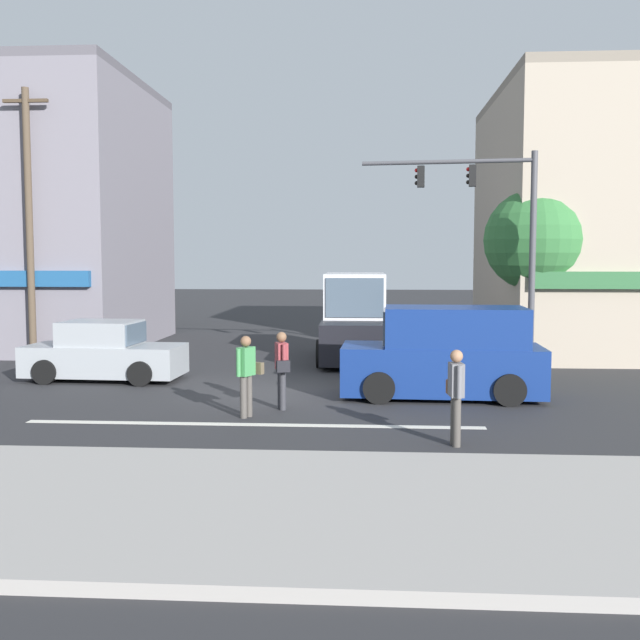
% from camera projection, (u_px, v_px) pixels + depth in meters
% --- Properties ---
extents(ground_plane, '(120.00, 120.00, 0.00)m').
position_uv_depth(ground_plane, '(275.00, 393.00, 18.04)').
color(ground_plane, '#2B2B2D').
extents(lane_marking_stripe, '(9.00, 0.24, 0.01)m').
position_uv_depth(lane_marking_stripe, '(253.00, 424.00, 14.56)').
color(lane_marking_stripe, silver).
rests_on(lane_marking_stripe, ground).
extents(sidewalk_curb, '(40.00, 5.00, 0.16)m').
position_uv_depth(sidewalk_curb, '(192.00, 505.00, 9.58)').
color(sidewalk_curb, '#9E9993').
rests_on(sidewalk_curb, ground).
extents(street_tree, '(3.07, 3.07, 5.32)m').
position_uv_depth(street_tree, '(534.00, 241.00, 22.69)').
color(street_tree, '#4C3823').
rests_on(street_tree, ground).
extents(utility_pole_near_left, '(1.40, 0.22, 8.40)m').
position_uv_depth(utility_pole_near_left, '(29.00, 222.00, 22.99)').
color(utility_pole_near_left, brown).
rests_on(utility_pole_near_left, ground).
extents(utility_pole_far_right, '(1.40, 0.22, 8.71)m').
position_uv_depth(utility_pole_far_right, '(529.00, 220.00, 24.66)').
color(utility_pole_far_right, brown).
rests_on(utility_pole_far_right, ground).
extents(traffic_light_mast, '(4.87, 0.67, 6.20)m').
position_uv_depth(traffic_light_mast, '(497.00, 225.00, 20.99)').
color(traffic_light_mast, '#47474C').
rests_on(traffic_light_mast, ground).
extents(sedan_approaching_near, '(4.17, 2.03, 1.58)m').
position_uv_depth(sedan_approaching_near, '(104.00, 353.00, 19.86)').
color(sedan_approaching_near, '#999EA3').
rests_on(sedan_approaching_near, ground).
extents(van_parked_curbside, '(4.66, 2.16, 2.11)m').
position_uv_depth(van_parked_curbside, '(446.00, 355.00, 17.33)').
color(van_parked_curbside, navy).
rests_on(van_parked_curbside, ground).
extents(box_truck_crossing_leftbound, '(2.30, 5.63, 2.75)m').
position_uv_depth(box_truck_crossing_leftbound, '(355.00, 320.00, 23.97)').
color(box_truck_crossing_leftbound, black).
rests_on(box_truck_crossing_leftbound, ground).
extents(pedestrian_foreground_with_bag, '(0.29, 0.68, 1.67)m').
position_uv_depth(pedestrian_foreground_with_bag, '(456.00, 391.00, 12.89)').
color(pedestrian_foreground_with_bag, '#4C4742').
rests_on(pedestrian_foreground_with_bag, ground).
extents(pedestrian_mid_crossing, '(0.52, 0.64, 1.67)m').
position_uv_depth(pedestrian_mid_crossing, '(247.00, 371.00, 15.18)').
color(pedestrian_mid_crossing, '#4C4742').
rests_on(pedestrian_mid_crossing, ground).
extents(pedestrian_far_side, '(0.39, 0.69, 1.67)m').
position_uv_depth(pedestrian_far_side, '(282.00, 365.00, 15.95)').
color(pedestrian_far_side, '#333338').
rests_on(pedestrian_far_side, ground).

